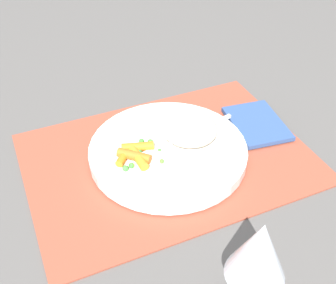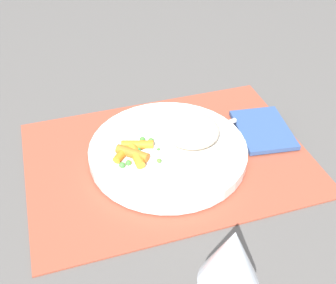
{
  "view_description": "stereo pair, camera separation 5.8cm",
  "coord_description": "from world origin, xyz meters",
  "px_view_note": "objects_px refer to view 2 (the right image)",
  "views": [
    {
      "loc": [
        0.21,
        0.48,
        0.47
      ],
      "look_at": [
        0.0,
        0.0,
        0.04
      ],
      "focal_mm": 45.34,
      "sensor_mm": 36.0,
      "label": 1
    },
    {
      "loc": [
        0.16,
        0.5,
        0.47
      ],
      "look_at": [
        0.0,
        0.0,
        0.04
      ],
      "focal_mm": 45.34,
      "sensor_mm": 36.0,
      "label": 2
    }
  ],
  "objects_px": {
    "fork": "(180,141)",
    "wine_glass": "(231,261)",
    "plate": "(168,151)",
    "rice_mound": "(191,130)",
    "carrot_portion": "(133,152)",
    "napkin": "(263,129)"
  },
  "relations": [
    {
      "from": "fork",
      "to": "napkin",
      "type": "bearing_deg",
      "value": -177.3
    },
    {
      "from": "rice_mound",
      "to": "napkin",
      "type": "distance_m",
      "value": 0.14
    },
    {
      "from": "rice_mound",
      "to": "wine_glass",
      "type": "height_order",
      "value": "wine_glass"
    },
    {
      "from": "carrot_portion",
      "to": "wine_glass",
      "type": "distance_m",
      "value": 0.29
    },
    {
      "from": "fork",
      "to": "wine_glass",
      "type": "bearing_deg",
      "value": 81.28
    },
    {
      "from": "carrot_portion",
      "to": "napkin",
      "type": "relative_size",
      "value": 0.6
    },
    {
      "from": "fork",
      "to": "wine_glass",
      "type": "height_order",
      "value": "wine_glass"
    },
    {
      "from": "plate",
      "to": "carrot_portion",
      "type": "relative_size",
      "value": 3.6
    },
    {
      "from": "wine_glass",
      "to": "napkin",
      "type": "height_order",
      "value": "wine_glass"
    },
    {
      "from": "rice_mound",
      "to": "fork",
      "type": "relative_size",
      "value": 0.51
    },
    {
      "from": "fork",
      "to": "wine_glass",
      "type": "xyz_separation_m",
      "value": [
        0.04,
        0.29,
        0.08
      ]
    },
    {
      "from": "plate",
      "to": "carrot_portion",
      "type": "xyz_separation_m",
      "value": [
        0.06,
        0.0,
        0.02
      ]
    },
    {
      "from": "fork",
      "to": "rice_mound",
      "type": "bearing_deg",
      "value": -165.86
    },
    {
      "from": "wine_glass",
      "to": "napkin",
      "type": "bearing_deg",
      "value": -124.58
    },
    {
      "from": "carrot_portion",
      "to": "fork",
      "type": "distance_m",
      "value": 0.08
    },
    {
      "from": "rice_mound",
      "to": "napkin",
      "type": "bearing_deg",
      "value": -179.07
    },
    {
      "from": "rice_mound",
      "to": "carrot_portion",
      "type": "distance_m",
      "value": 0.1
    },
    {
      "from": "rice_mound",
      "to": "fork",
      "type": "height_order",
      "value": "rice_mound"
    },
    {
      "from": "plate",
      "to": "wine_glass",
      "type": "xyz_separation_m",
      "value": [
        0.02,
        0.28,
        0.09
      ]
    },
    {
      "from": "carrot_portion",
      "to": "wine_glass",
      "type": "bearing_deg",
      "value": 97.71
    },
    {
      "from": "wine_glass",
      "to": "plate",
      "type": "bearing_deg",
      "value": -94.28
    },
    {
      "from": "plate",
      "to": "fork",
      "type": "xyz_separation_m",
      "value": [
        -0.02,
        -0.01,
        0.01
      ]
    }
  ]
}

